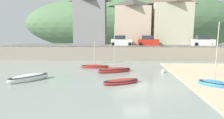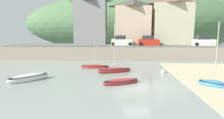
# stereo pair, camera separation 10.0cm
# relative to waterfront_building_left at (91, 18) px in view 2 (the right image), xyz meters

# --- Properties ---
(quay_seawall) EXTENTS (48.00, 9.40, 2.40)m
(quay_seawall) POSITION_rel_waterfront_building_left_xyz_m (8.04, -7.70, -6.68)
(quay_seawall) COLOR gray
(quay_seawall) RESTS_ON ground
(hillside_backdrop) EXTENTS (80.00, 44.00, 21.64)m
(hillside_backdrop) POSITION_rel_waterfront_building_left_xyz_m (12.14, 30.00, -0.46)
(hillside_backdrop) COLOR #4C6E46
(hillside_backdrop) RESTS_ON ground
(waterfront_building_left) EXTENTS (7.04, 5.86, 11.11)m
(waterfront_building_left) POSITION_rel_waterfront_building_left_xyz_m (0.00, 0.00, 0.00)
(waterfront_building_left) COLOR gray
(waterfront_building_left) RESTS_ON ground
(waterfront_building_centre) EXTENTS (7.78, 5.84, 9.71)m
(waterfront_building_centre) POSITION_rel_waterfront_building_left_xyz_m (9.16, -0.00, -0.71)
(waterfront_building_centre) COLOR beige
(waterfront_building_centre) RESTS_ON ground
(waterfront_building_right) EXTENTS (8.29, 5.88, 10.96)m
(waterfront_building_right) POSITION_rel_waterfront_building_left_xyz_m (17.60, -0.00, -0.07)
(waterfront_building_right) COLOR beige
(waterfront_building_right) RESTS_ON ground
(church_with_spire) EXTENTS (3.00, 3.00, 15.79)m
(church_with_spire) POSITION_rel_waterfront_building_left_xyz_m (22.21, 4.00, 2.52)
(church_with_spire) COLOR tan
(church_with_spire) RESTS_ON ground
(sailboat_blue_trim) EXTENTS (3.12, 2.78, 6.44)m
(sailboat_blue_trim) POSITION_rel_waterfront_building_left_xyz_m (15.58, -24.83, -7.73)
(sailboat_blue_trim) COLOR teal
(sailboat_blue_trim) RESTS_ON ground
(fishing_boat_green) EXTENTS (4.58, 2.49, 6.46)m
(fishing_boat_green) POSITION_rel_waterfront_building_left_xyz_m (5.70, -18.75, -7.74)
(fishing_boat_green) COLOR maroon
(fishing_boat_green) RESTS_ON ground
(sailboat_white_hull) EXTENTS (4.11, 2.70, 0.65)m
(sailboat_white_hull) POSITION_rel_waterfront_building_left_xyz_m (6.48, -24.05, -7.83)
(sailboat_white_hull) COLOR maroon
(sailboat_white_hull) RESTS_ON ground
(sailboat_nearest_shore) EXTENTS (4.17, 1.20, 4.06)m
(sailboat_nearest_shore) POSITION_rel_waterfront_building_left_xyz_m (2.75, -15.81, -7.82)
(sailboat_nearest_shore) COLOR #A5231A
(sailboat_nearest_shore) RESTS_ON ground
(sailboat_far_left) EXTENTS (4.00, 3.94, 0.99)m
(sailboat_far_left) POSITION_rel_waterfront_building_left_xyz_m (-3.56, -23.26, -7.73)
(sailboat_far_left) COLOR white
(sailboat_far_left) RESTS_ON ground
(parked_car_near_slipway) EXTENTS (4.10, 1.82, 1.95)m
(parked_car_near_slipway) POSITION_rel_waterfront_building_left_xyz_m (6.70, -4.50, -4.83)
(parked_car_near_slipway) COLOR silver
(parked_car_near_slipway) RESTS_ON ground
(parked_car_by_wall) EXTENTS (4.27, 2.16, 1.95)m
(parked_car_by_wall) POSITION_rel_waterfront_building_left_xyz_m (12.11, -4.50, -4.83)
(parked_car_by_wall) COLOR #B52616
(parked_car_by_wall) RESTS_ON ground
(parked_car_end_of_row) EXTENTS (4.17, 1.87, 1.95)m
(parked_car_end_of_row) POSITION_rel_waterfront_building_left_xyz_m (22.92, -4.50, -4.83)
(parked_car_end_of_row) COLOR silver
(parked_car_end_of_row) RESTS_ON ground
(mooring_buoy) EXTENTS (0.55, 0.55, 0.55)m
(mooring_buoy) POSITION_rel_waterfront_building_left_xyz_m (12.00, -18.74, -7.87)
(mooring_buoy) COLOR silver
(mooring_buoy) RESTS_ON ground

